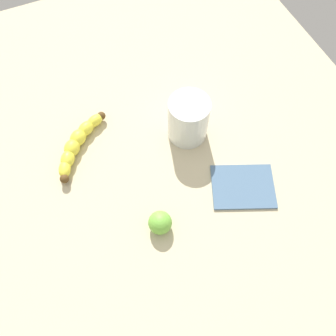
% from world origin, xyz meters
% --- Properties ---
extents(wooden_tabletop, '(1.20, 1.20, 0.03)m').
position_xyz_m(wooden_tabletop, '(0.00, 0.00, 0.01)').
color(wooden_tabletop, '#C8BA93').
rests_on(wooden_tabletop, ground).
extents(banana, '(0.15, 0.15, 0.03)m').
position_xyz_m(banana, '(0.11, -0.05, 0.05)').
color(banana, yellow).
rests_on(banana, wooden_tabletop).
extents(smoothie_glass, '(0.09, 0.09, 0.11)m').
position_xyz_m(smoothie_glass, '(-0.14, 0.01, 0.08)').
color(smoothie_glass, silver).
rests_on(smoothie_glass, wooden_tabletop).
extents(lime_fruit, '(0.05, 0.05, 0.05)m').
position_xyz_m(lime_fruit, '(0.01, 0.20, 0.05)').
color(lime_fruit, '#75C142').
rests_on(lime_fruit, wooden_tabletop).
extents(folded_napkin, '(0.17, 0.15, 0.01)m').
position_xyz_m(folded_napkin, '(-0.19, 0.19, 0.03)').
color(folded_napkin, slate).
rests_on(folded_napkin, wooden_tabletop).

